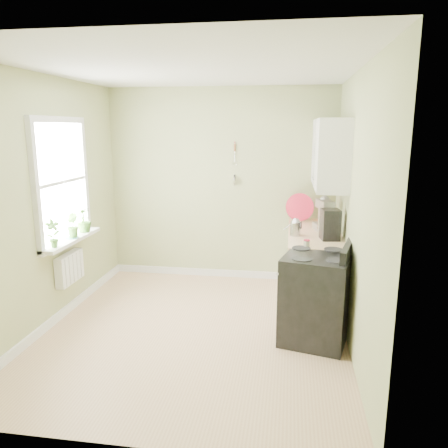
# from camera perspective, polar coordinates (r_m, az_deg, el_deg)

# --- Properties ---
(floor) EXTENTS (3.20, 3.60, 0.02)m
(floor) POSITION_cam_1_polar(r_m,az_deg,el_deg) (4.89, -3.83, -13.78)
(floor) COLOR tan
(floor) RESTS_ON ground
(ceiling) EXTENTS (3.20, 3.60, 0.02)m
(ceiling) POSITION_cam_1_polar(r_m,az_deg,el_deg) (4.42, -4.37, 19.74)
(ceiling) COLOR white
(ceiling) RESTS_ON wall_back
(wall_back) EXTENTS (3.20, 0.02, 2.70)m
(wall_back) POSITION_cam_1_polar(r_m,az_deg,el_deg) (6.21, -0.42, 5.09)
(wall_back) COLOR #B1B77D
(wall_back) RESTS_ON floor
(wall_left) EXTENTS (0.02, 3.60, 2.70)m
(wall_left) POSITION_cam_1_polar(r_m,az_deg,el_deg) (5.06, -22.20, 2.46)
(wall_left) COLOR #B1B77D
(wall_left) RESTS_ON floor
(wall_right) EXTENTS (0.02, 3.60, 2.70)m
(wall_right) POSITION_cam_1_polar(r_m,az_deg,el_deg) (4.39, 16.87, 1.46)
(wall_right) COLOR #B1B77D
(wall_right) RESTS_ON floor
(base_cabinets) EXTENTS (0.60, 1.60, 0.87)m
(base_cabinets) POSITION_cam_1_polar(r_m,az_deg,el_deg) (5.55, 11.67, -5.76)
(base_cabinets) COLOR white
(base_cabinets) RESTS_ON floor
(countertop) EXTENTS (0.64, 1.60, 0.04)m
(countertop) POSITION_cam_1_polar(r_m,az_deg,el_deg) (5.43, 11.78, -1.19)
(countertop) COLOR beige
(countertop) RESTS_ON base_cabinets
(upper_cabinets) EXTENTS (0.35, 1.40, 0.80)m
(upper_cabinets) POSITION_cam_1_polar(r_m,az_deg,el_deg) (5.40, 13.63, 8.96)
(upper_cabinets) COLOR white
(upper_cabinets) RESTS_ON wall_right
(window) EXTENTS (0.06, 1.14, 1.44)m
(window) POSITION_cam_1_polar(r_m,az_deg,el_deg) (5.27, -20.48, 5.17)
(window) COLOR white
(window) RESTS_ON wall_left
(window_sill) EXTENTS (0.18, 1.14, 0.04)m
(window_sill) POSITION_cam_1_polar(r_m,az_deg,el_deg) (5.36, -19.25, -1.94)
(window_sill) COLOR white
(window_sill) RESTS_ON wall_left
(radiator) EXTENTS (0.12, 0.50, 0.35)m
(radiator) POSITION_cam_1_polar(r_m,az_deg,el_deg) (5.41, -19.53, -5.44)
(radiator) COLOR white
(radiator) RESTS_ON wall_left
(wall_utensils) EXTENTS (0.02, 0.14, 0.58)m
(wall_utensils) POSITION_cam_1_polar(r_m,az_deg,el_deg) (6.13, 1.39, 7.01)
(wall_utensils) COLOR beige
(wall_utensils) RESTS_ON wall_back
(stove) EXTENTS (0.81, 0.87, 1.03)m
(stove) POSITION_cam_1_polar(r_m,az_deg,el_deg) (4.63, 11.99, -9.21)
(stove) COLOR black
(stove) RESTS_ON floor
(stand_mixer) EXTENTS (0.29, 0.38, 0.42)m
(stand_mixer) POSITION_cam_1_polar(r_m,az_deg,el_deg) (5.50, 13.01, 1.01)
(stand_mixer) COLOR #B2B2B7
(stand_mixer) RESTS_ON countertop
(kettle) EXTENTS (0.20, 0.12, 0.21)m
(kettle) POSITION_cam_1_polar(r_m,az_deg,el_deg) (5.15, 9.31, -0.41)
(kettle) COLOR silver
(kettle) RESTS_ON countertop
(coffee_maker) EXTENTS (0.23, 0.25, 0.35)m
(coffee_maker) POSITION_cam_1_polar(r_m,az_deg,el_deg) (5.05, 13.66, -0.16)
(coffee_maker) COLOR black
(coffee_maker) RESTS_ON countertop
(red_tray) EXTENTS (0.38, 0.13, 0.38)m
(red_tray) POSITION_cam_1_polar(r_m,az_deg,el_deg) (5.98, 9.86, 2.18)
(red_tray) COLOR red
(red_tray) RESTS_ON countertop
(jar) EXTENTS (0.07, 0.07, 0.07)m
(jar) POSITION_cam_1_polar(r_m,az_deg,el_deg) (4.73, 10.75, -2.44)
(jar) COLOR #ACA78A
(jar) RESTS_ON countertop
(plant_a) EXTENTS (0.19, 0.19, 0.31)m
(plant_a) POSITION_cam_1_polar(r_m,az_deg,el_deg) (4.96, -21.47, -1.14)
(plant_a) COLOR #38641F
(plant_a) RESTS_ON window_sill
(plant_b) EXTENTS (0.21, 0.20, 0.29)m
(plant_b) POSITION_cam_1_polar(r_m,az_deg,el_deg) (5.32, -19.23, -0.19)
(plant_b) COLOR #38641F
(plant_b) RESTS_ON window_sill
(plant_c) EXTENTS (0.20, 0.20, 0.30)m
(plant_c) POSITION_cam_1_polar(r_m,az_deg,el_deg) (5.58, -17.83, 0.51)
(plant_c) COLOR #38641F
(plant_c) RESTS_ON window_sill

